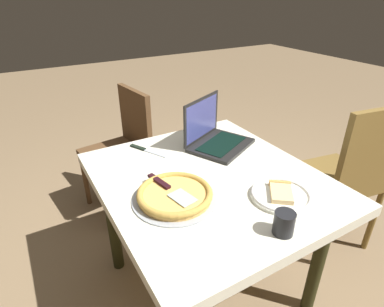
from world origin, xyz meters
TOP-DOWN VIEW (x-y plane):
  - ground_plane at (0.00, 0.00)m, footprint 12.00×12.00m
  - dining_table at (0.00, 0.00)m, footprint 1.04×0.93m
  - laptop at (-0.26, 0.20)m, footprint 0.37×0.40m
  - pizza_plate at (0.28, 0.16)m, footprint 0.25×0.25m
  - pizza_tray at (0.07, -0.21)m, footprint 0.34×0.34m
  - table_knife at (-0.39, -0.15)m, footprint 0.22×0.12m
  - drink_cup at (0.43, 0.02)m, footprint 0.07×0.07m
  - chair_near at (-0.93, -0.10)m, footprint 0.45×0.45m
  - chair_far at (0.13, 0.84)m, footprint 0.47×0.47m

SIDE VIEW (x-z plane):
  - ground_plane at x=0.00m, z-range 0.00..0.00m
  - chair_near at x=-0.93m, z-range 0.06..0.93m
  - chair_far at x=0.13m, z-range 0.06..1.01m
  - dining_table at x=0.00m, z-range 0.27..0.97m
  - table_knife at x=-0.39m, z-range 0.70..0.71m
  - pizza_plate at x=0.28m, z-range 0.70..0.74m
  - pizza_tray at x=0.07m, z-range 0.70..0.75m
  - drink_cup at x=0.43m, z-range 0.71..0.79m
  - laptop at x=-0.26m, z-range 0.63..0.88m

